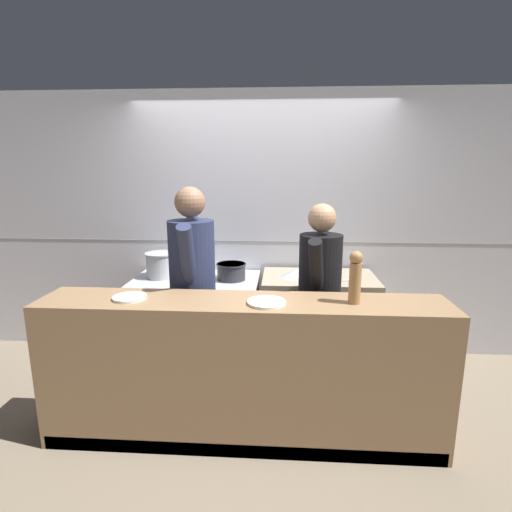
# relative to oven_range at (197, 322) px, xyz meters

# --- Properties ---
(ground_plane) EXTENTS (14.00, 14.00, 0.00)m
(ground_plane) POSITION_rel_oven_range_xyz_m (0.60, -0.89, -0.43)
(ground_plane) COLOR #7F705B
(wall_back_tiled) EXTENTS (8.00, 0.06, 2.60)m
(wall_back_tiled) POSITION_rel_oven_range_xyz_m (0.60, 0.40, 0.87)
(wall_back_tiled) COLOR silver
(wall_back_tiled) RESTS_ON ground_plane
(oven_range) EXTENTS (1.17, 0.71, 0.86)m
(oven_range) POSITION_rel_oven_range_xyz_m (0.00, 0.00, 0.00)
(oven_range) COLOR maroon
(oven_range) RESTS_ON ground_plane
(prep_counter) EXTENTS (1.03, 0.65, 0.90)m
(prep_counter) POSITION_rel_oven_range_xyz_m (1.15, -0.00, 0.02)
(prep_counter) COLOR gray
(prep_counter) RESTS_ON ground_plane
(pass_counter) EXTENTS (2.72, 0.45, 1.02)m
(pass_counter) POSITION_rel_oven_range_xyz_m (0.54, -1.06, 0.07)
(pass_counter) COLOR #93704C
(pass_counter) RESTS_ON ground_plane
(stock_pot) EXTENTS (0.29, 0.29, 0.24)m
(stock_pot) POSITION_rel_oven_range_xyz_m (-0.33, 0.02, 0.55)
(stock_pot) COLOR #B7BABF
(stock_pot) RESTS_ON oven_range
(sauce_pot) EXTENTS (0.28, 0.28, 0.15)m
(sauce_pot) POSITION_rel_oven_range_xyz_m (0.34, -0.01, 0.51)
(sauce_pot) COLOR #2D2D33
(sauce_pot) RESTS_ON oven_range
(mixing_bowl_steel) EXTENTS (0.30, 0.30, 0.07)m
(mixing_bowl_steel) POSITION_rel_oven_range_xyz_m (0.94, -0.03, 0.51)
(mixing_bowl_steel) COLOR #B7BABF
(mixing_bowl_steel) RESTS_ON prep_counter
(chefs_knife) EXTENTS (0.35, 0.05, 0.02)m
(chefs_knife) POSITION_rel_oven_range_xyz_m (1.30, -0.13, 0.48)
(chefs_knife) COLOR #B7BABF
(chefs_knife) RESTS_ON prep_counter
(plated_dish_main) EXTENTS (0.22, 0.22, 0.02)m
(plated_dish_main) POSITION_rel_oven_range_xyz_m (-0.21, -1.07, 0.60)
(plated_dish_main) COLOR white
(plated_dish_main) RESTS_ON pass_counter
(plated_dish_appetiser) EXTENTS (0.25, 0.25, 0.02)m
(plated_dish_appetiser) POSITION_rel_oven_range_xyz_m (0.71, -1.11, 0.60)
(plated_dish_appetiser) COLOR white
(plated_dish_appetiser) RESTS_ON pass_counter
(pepper_mill) EXTENTS (0.08, 0.08, 0.34)m
(pepper_mill) POSITION_rel_oven_range_xyz_m (1.27, -1.07, 0.77)
(pepper_mill) COLOR #AD7A47
(pepper_mill) RESTS_ON pass_counter
(chef_head_cook) EXTENTS (0.38, 0.76, 1.74)m
(chef_head_cook) POSITION_rel_oven_range_xyz_m (0.11, -0.61, 0.54)
(chef_head_cook) COLOR black
(chef_head_cook) RESTS_ON ground_plane
(chef_sous) EXTENTS (0.40, 0.71, 1.62)m
(chef_sous) POSITION_rel_oven_range_xyz_m (1.10, -0.56, 0.47)
(chef_sous) COLOR black
(chef_sous) RESTS_ON ground_plane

